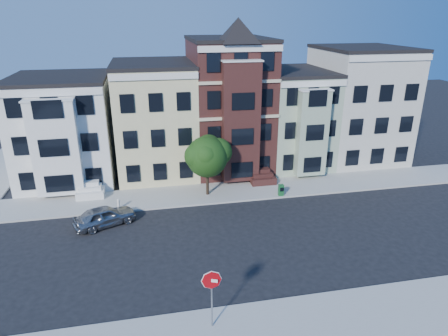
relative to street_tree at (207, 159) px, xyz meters
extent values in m
plane|color=black|center=(3.23, -7.73, -3.24)|extent=(120.00, 120.00, 0.00)
cube|color=#9E9B93|center=(3.23, 0.27, -3.16)|extent=(60.00, 4.00, 0.15)
cube|color=#9E9B93|center=(3.23, -15.73, -3.16)|extent=(60.00, 4.00, 0.15)
cube|color=white|center=(-11.77, 6.77, 1.26)|extent=(8.00, 9.00, 9.00)
cube|color=beige|center=(-3.77, 6.77, 1.76)|extent=(7.00, 9.00, 10.00)
cube|color=#391A17|center=(3.23, 6.77, 2.76)|extent=(7.00, 9.00, 12.00)
cube|color=#99AC8E|center=(9.73, 6.77, 1.26)|extent=(6.00, 9.00, 9.00)
cube|color=beige|center=(16.73, 6.77, 2.26)|extent=(8.00, 9.00, 11.00)
imported|color=gray|center=(-8.02, -3.47, -2.50)|extent=(4.65, 3.27, 1.47)
cube|color=#1C622E|center=(5.93, -1.43, -2.62)|extent=(0.45, 0.41, 0.94)
cylinder|color=silver|center=(-7.17, -1.26, -2.77)|extent=(0.29, 0.29, 0.63)
camera|label=1|loc=(-4.66, -30.02, 11.00)|focal=32.00mm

